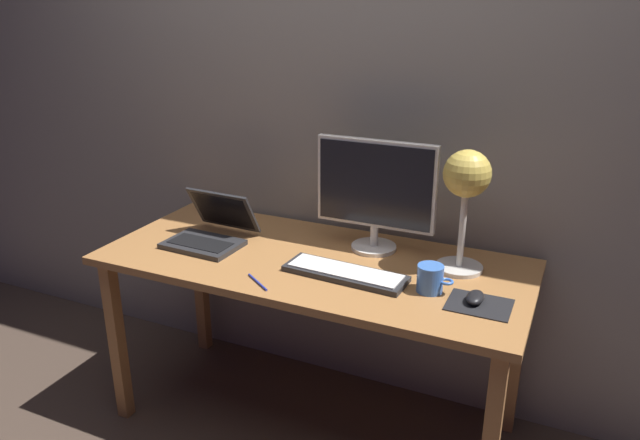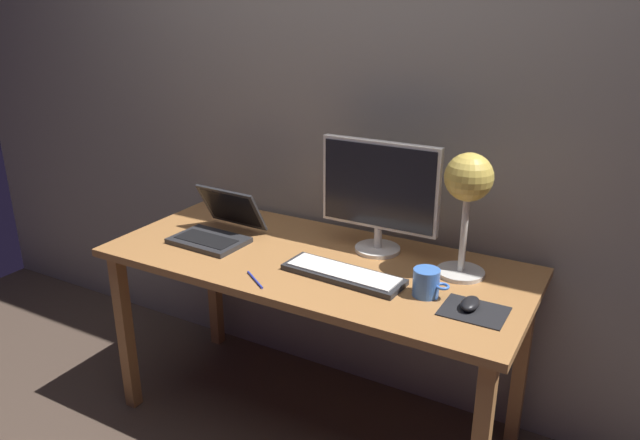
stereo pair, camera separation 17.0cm
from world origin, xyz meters
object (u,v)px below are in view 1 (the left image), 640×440
laptop (213,228)px  desk_lamp (466,184)px  mouse (475,297)px  pen (258,282)px  keyboard_main (345,273)px  monitor (376,190)px  coffee_mug (431,279)px

laptop → desk_lamp: size_ratio=0.71×
mouse → pen: size_ratio=0.69×
keyboard_main → mouse: (0.45, -0.01, 0.01)m
keyboard_main → laptop: laptop is taller
desk_lamp → mouse: desk_lamp is taller
monitor → pen: size_ratio=3.32×
laptop → desk_lamp: 1.00m
mouse → coffee_mug: size_ratio=0.78×
pen → monitor: bearing=59.8°
monitor → keyboard_main: (-0.01, -0.27, -0.23)m
monitor → mouse: size_ratio=4.84×
keyboard_main → pen: bearing=-145.1°
desk_lamp → keyboard_main: bearing=-147.4°
keyboard_main → pen: 0.31m
keyboard_main → coffee_mug: (0.30, 0.01, 0.03)m
monitor → keyboard_main: monitor is taller
monitor → laptop: monitor is taller
coffee_mug → mouse: bearing=-7.4°
laptop → desk_lamp: desk_lamp is taller
desk_lamp → mouse: (0.10, -0.23, -0.30)m
keyboard_main → coffee_mug: size_ratio=3.65×
keyboard_main → mouse: 0.45m
keyboard_main → desk_lamp: (0.35, 0.22, 0.31)m
keyboard_main → laptop: 0.61m
monitor → mouse: 0.57m
desk_lamp → pen: (-0.60, -0.40, -0.32)m
monitor → coffee_mug: bearing=-41.7°
pen → desk_lamp: bearing=33.5°
laptop → mouse: (1.06, -0.09, -0.04)m
keyboard_main → coffee_mug: 0.30m
coffee_mug → pen: bearing=-161.3°
monitor → laptop: (-0.62, -0.19, -0.19)m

